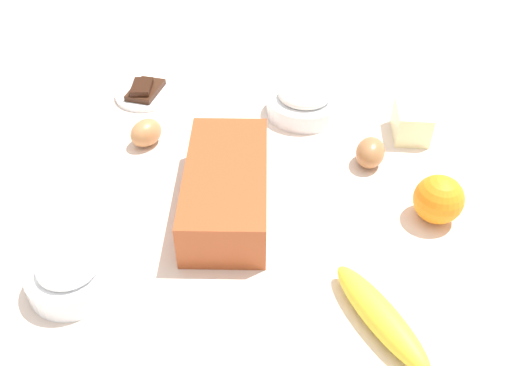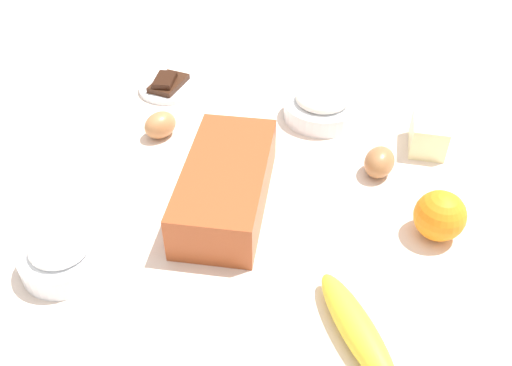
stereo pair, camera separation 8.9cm
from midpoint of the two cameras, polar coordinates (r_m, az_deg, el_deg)
ground_plane at (r=0.93m, az=2.76°, el=-2.47°), size 2.40×2.40×0.02m
loaf_pan at (r=0.89m, az=-0.28°, el=-0.20°), size 0.30×0.17×0.08m
flour_bowl at (r=1.12m, az=9.16°, el=7.88°), size 0.15×0.15×0.07m
sugar_bowl at (r=0.83m, az=-16.64°, el=-7.36°), size 0.12×0.12×0.06m
banana at (r=0.75m, az=13.95°, el=-14.66°), size 0.18×0.15×0.04m
orange_fruit at (r=0.90m, az=21.32°, el=-3.32°), size 0.08×0.08×0.08m
butter_block at (r=1.08m, az=19.80°, el=4.71°), size 0.10×0.07×0.06m
egg_near_butter at (r=0.99m, az=15.23°, el=2.01°), size 0.07×0.06×0.05m
egg_beside_bowl at (r=1.06m, az=-7.57°, el=5.91°), size 0.08×0.07×0.05m
chocolate_plate at (r=1.21m, az=-6.99°, el=9.92°), size 0.13×0.13×0.03m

